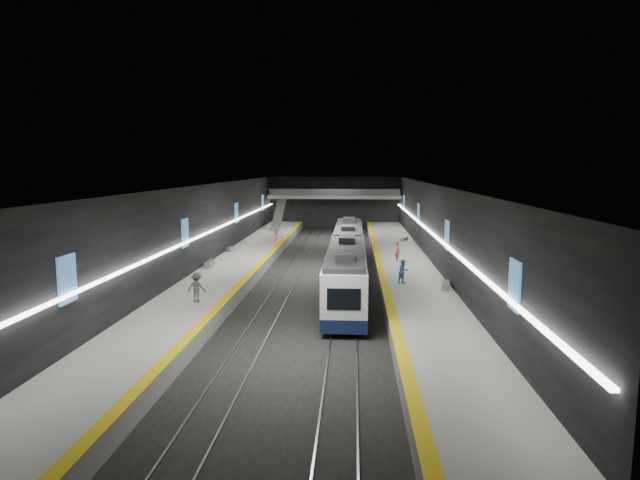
# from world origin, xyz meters

# --- Properties ---
(ground) EXTENTS (70.00, 70.00, 0.00)m
(ground) POSITION_xyz_m (0.00, 0.00, 0.00)
(ground) COLOR black
(ground) RESTS_ON ground
(ceiling) EXTENTS (20.00, 70.00, 0.04)m
(ceiling) POSITION_xyz_m (0.00, 0.00, 8.00)
(ceiling) COLOR beige
(ceiling) RESTS_ON wall_left
(wall_left) EXTENTS (0.04, 70.00, 8.00)m
(wall_left) POSITION_xyz_m (-10.00, 0.00, 4.00)
(wall_left) COLOR black
(wall_left) RESTS_ON ground
(wall_right) EXTENTS (0.04, 70.00, 8.00)m
(wall_right) POSITION_xyz_m (10.00, 0.00, 4.00)
(wall_right) COLOR black
(wall_right) RESTS_ON ground
(wall_back) EXTENTS (20.00, 0.04, 8.00)m
(wall_back) POSITION_xyz_m (0.00, 35.00, 4.00)
(wall_back) COLOR black
(wall_back) RESTS_ON ground
(wall_front) EXTENTS (20.00, 0.04, 8.00)m
(wall_front) POSITION_xyz_m (0.00, -35.00, 4.00)
(wall_front) COLOR black
(wall_front) RESTS_ON ground
(platform_left) EXTENTS (5.00, 70.00, 1.00)m
(platform_left) POSITION_xyz_m (-7.50, 0.00, 0.50)
(platform_left) COLOR slate
(platform_left) RESTS_ON ground
(tile_surface_left) EXTENTS (5.00, 70.00, 0.02)m
(tile_surface_left) POSITION_xyz_m (-7.50, 0.00, 1.01)
(tile_surface_left) COLOR #B6B6B0
(tile_surface_left) RESTS_ON platform_left
(tactile_strip_left) EXTENTS (0.60, 70.00, 0.02)m
(tactile_strip_left) POSITION_xyz_m (-5.30, 0.00, 1.02)
(tactile_strip_left) COLOR yellow
(tactile_strip_left) RESTS_ON platform_left
(platform_right) EXTENTS (5.00, 70.00, 1.00)m
(platform_right) POSITION_xyz_m (7.50, 0.00, 0.50)
(platform_right) COLOR slate
(platform_right) RESTS_ON ground
(tile_surface_right) EXTENTS (5.00, 70.00, 0.02)m
(tile_surface_right) POSITION_xyz_m (7.50, 0.00, 1.01)
(tile_surface_right) COLOR #B6B6B0
(tile_surface_right) RESTS_ON platform_right
(tactile_strip_right) EXTENTS (0.60, 70.00, 0.02)m
(tactile_strip_right) POSITION_xyz_m (5.30, 0.00, 1.02)
(tactile_strip_right) COLOR yellow
(tactile_strip_right) RESTS_ON platform_right
(rails) EXTENTS (6.52, 70.00, 0.12)m
(rails) POSITION_xyz_m (-0.00, 0.00, 0.06)
(rails) COLOR gray
(rails) RESTS_ON ground
(train) EXTENTS (2.69, 30.04, 3.60)m
(train) POSITION_xyz_m (2.50, -4.36, 2.20)
(train) COLOR #10193C
(train) RESTS_ON ground
(ad_posters) EXTENTS (19.94, 53.50, 2.20)m
(ad_posters) POSITION_xyz_m (-0.00, 1.00, 4.50)
(ad_posters) COLOR teal
(ad_posters) RESTS_ON wall_left
(cove_light_left) EXTENTS (0.25, 68.60, 0.12)m
(cove_light_left) POSITION_xyz_m (-9.80, 0.00, 3.80)
(cove_light_left) COLOR white
(cove_light_left) RESTS_ON wall_left
(cove_light_right) EXTENTS (0.25, 68.60, 0.12)m
(cove_light_right) POSITION_xyz_m (9.80, 0.00, 3.80)
(cove_light_right) COLOR white
(cove_light_right) RESTS_ON wall_right
(mezzanine_bridge) EXTENTS (20.00, 3.00, 1.50)m
(mezzanine_bridge) POSITION_xyz_m (0.00, 32.93, 5.04)
(mezzanine_bridge) COLOR gray
(mezzanine_bridge) RESTS_ON wall_left
(escalator) EXTENTS (1.20, 7.50, 3.92)m
(escalator) POSITION_xyz_m (-7.50, 26.00, 2.90)
(escalator) COLOR #99999E
(escalator) RESTS_ON platform_left
(bench_left_near) EXTENTS (0.57, 1.95, 0.47)m
(bench_left_near) POSITION_xyz_m (-9.33, -3.41, 1.24)
(bench_left_near) COLOR #99999E
(bench_left_near) RESTS_ON platform_left
(bench_left_far) EXTENTS (0.72, 1.83, 0.44)m
(bench_left_far) POSITION_xyz_m (-9.50, 5.31, 1.22)
(bench_left_far) COLOR #99999E
(bench_left_far) RESTS_ON platform_left
(bench_right_near) EXTENTS (0.85, 2.00, 0.47)m
(bench_right_near) POSITION_xyz_m (9.50, -10.53, 1.24)
(bench_right_near) COLOR #99999E
(bench_right_near) RESTS_ON platform_right
(bench_right_far) EXTENTS (1.13, 1.76, 0.42)m
(bench_right_far) POSITION_xyz_m (8.84, 14.23, 1.21)
(bench_right_far) COLOR #99999E
(bench_right_far) RESTS_ON platform_right
(passenger_right_a) EXTENTS (0.55, 0.73, 1.81)m
(passenger_right_a) POSITION_xyz_m (6.98, 0.35, 1.91)
(passenger_right_a) COLOR #B74544
(passenger_right_a) RESTS_ON platform_right
(passenger_right_b) EXTENTS (1.09, 1.05, 1.77)m
(passenger_right_b) POSITION_xyz_m (6.66, -9.11, 1.89)
(passenger_right_b) COLOR #5075AE
(passenger_right_b) RESTS_ON platform_right
(passenger_left_a) EXTENTS (0.50, 1.11, 1.87)m
(passenger_left_a) POSITION_xyz_m (-6.02, 13.06, 1.94)
(passenger_left_a) COLOR silver
(passenger_left_a) RESTS_ON platform_left
(passenger_left_b) EXTENTS (1.29, 0.84, 1.87)m
(passenger_left_b) POSITION_xyz_m (-6.91, -15.36, 1.94)
(passenger_left_b) COLOR #46454D
(passenger_left_b) RESTS_ON platform_left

